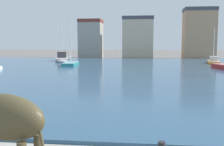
# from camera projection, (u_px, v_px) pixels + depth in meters

# --- Properties ---
(harbor_water) EXTENTS (83.56, 53.99, 0.27)m
(harbor_water) POSITION_uv_depth(u_px,v_px,m) (138.00, 70.00, 35.76)
(harbor_water) COLOR #2D5170
(harbor_water) RESTS_ON ground
(sailboat_teal) EXTENTS (2.33, 6.29, 7.59)m
(sailboat_teal) POSITION_uv_depth(u_px,v_px,m) (71.00, 64.00, 42.31)
(sailboat_teal) COLOR teal
(sailboat_teal) RESTS_ON ground
(sailboat_orange) EXTENTS (2.90, 6.86, 6.28)m
(sailboat_orange) POSITION_uv_depth(u_px,v_px,m) (213.00, 62.00, 45.87)
(sailboat_orange) COLOR orange
(sailboat_orange) RESTS_ON ground
(sailboat_grey) EXTENTS (4.80, 8.88, 7.26)m
(sailboat_grey) POSITION_uv_depth(u_px,v_px,m) (62.00, 59.00, 51.24)
(sailboat_grey) COLOR #939399
(sailboat_grey) RESTS_ON ground
(townhouse_wide_warehouse) EXTENTS (5.57, 5.62, 9.49)m
(townhouse_wide_warehouse) POSITION_uv_depth(u_px,v_px,m) (91.00, 39.00, 66.70)
(townhouse_wide_warehouse) COLOR gray
(townhouse_wide_warehouse) RESTS_ON ground
(townhouse_corner_house) EXTENTS (7.37, 5.23, 10.01)m
(townhouse_corner_house) POSITION_uv_depth(u_px,v_px,m) (138.00, 38.00, 64.74)
(townhouse_corner_house) COLOR #C6B293
(townhouse_corner_house) RESTS_ON ground
(townhouse_narrow_midrow) EXTENTS (7.22, 5.34, 11.81)m
(townhouse_narrow_midrow) POSITION_uv_depth(u_px,v_px,m) (199.00, 34.00, 62.76)
(townhouse_narrow_midrow) COLOR tan
(townhouse_narrow_midrow) RESTS_ON ground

